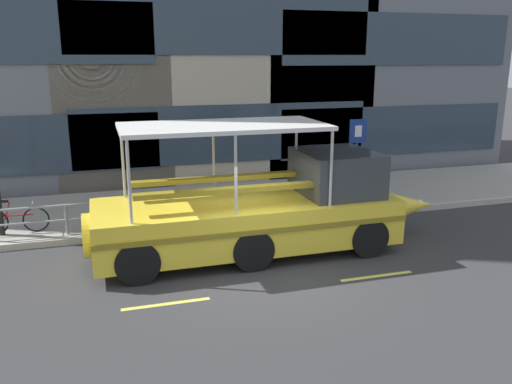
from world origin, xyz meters
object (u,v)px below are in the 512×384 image
parking_sign (357,147)px  duck_tour_boat (267,210)px  pedestrian_near_bow (345,175)px  leaned_bicycle (15,220)px

parking_sign → duck_tour_boat: bearing=-144.5°
pedestrian_near_bow → duck_tour_boat: bearing=-141.3°
parking_sign → duck_tour_boat: size_ratio=0.29×
parking_sign → duck_tour_boat: (-3.99, -2.85, -0.98)m
leaned_bicycle → pedestrian_near_bow: bearing=1.1°
leaned_bicycle → parking_sign: bearing=0.7°
parking_sign → pedestrian_near_bow: parking_sign is taller
leaned_bicycle → pedestrian_near_bow: 9.95m
parking_sign → pedestrian_near_bow: 0.98m
leaned_bicycle → pedestrian_near_bow: (9.93, 0.19, 0.58)m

